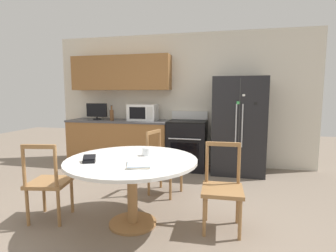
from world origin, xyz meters
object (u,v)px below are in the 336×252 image
object	(u,v)px
countertop_tv	(97,111)
microwave	(143,112)
counter_bottle	(112,115)
dining_chair_far	(163,164)
wallet	(89,160)
oven_range	(187,144)
dining_chair_left	(48,183)
dining_chair_right	(222,189)
refrigerator	(238,126)
candle_glass	(147,152)

from	to	relation	value
countertop_tv	microwave	bearing A→B (deg)	3.20
microwave	counter_bottle	distance (m)	0.62
dining_chair_far	wallet	bearing A→B (deg)	-7.06
oven_range	dining_chair_left	distance (m)	2.69
oven_range	dining_chair_far	bearing A→B (deg)	-96.03
microwave	dining_chair_far	distance (m)	1.70
microwave	dining_chair_left	xyz separation A→B (m)	(-0.30, -2.46, -0.63)
dining_chair_right	counter_bottle	bearing A→B (deg)	-45.04
refrigerator	microwave	xyz separation A→B (m)	(-1.82, 0.10, 0.20)
counter_bottle	oven_range	bearing A→B (deg)	3.33
counter_bottle	candle_glass	xyz separation A→B (m)	(1.35, -2.02, -0.24)
microwave	dining_chair_left	distance (m)	2.55
dining_chair_right	wallet	distance (m)	1.41
countertop_tv	wallet	bearing A→B (deg)	-63.80
countertop_tv	candle_glass	xyz separation A→B (m)	(1.72, -2.10, -0.31)
counter_bottle	dining_chair_right	size ratio (longest dim) A/B	0.33
dining_chair_far	microwave	bearing A→B (deg)	-136.02
dining_chair_left	candle_glass	size ratio (longest dim) A/B	9.47
microwave	countertop_tv	world-z (taller)	countertop_tv
microwave	dining_chair_far	xyz separation A→B (m)	(0.76, -1.38, -0.63)
dining_chair_far	refrigerator	bearing A→B (deg)	155.72
countertop_tv	dining_chair_left	xyz separation A→B (m)	(0.66, -2.40, -0.65)
refrigerator	counter_bottle	bearing A→B (deg)	-178.97
microwave	counter_bottle	xyz separation A→B (m)	(-0.60, -0.14, -0.05)
counter_bottle	dining_chair_left	size ratio (longest dim) A/B	0.33
counter_bottle	dining_chair_right	bearing A→B (deg)	-43.31
wallet	dining_chair_right	bearing A→B (deg)	15.01
oven_range	dining_chair_far	world-z (taller)	oven_range
microwave	dining_chair_right	world-z (taller)	microwave
refrigerator	microwave	size ratio (longest dim) A/B	3.14
oven_range	countertop_tv	bearing A→B (deg)	-179.95
dining_chair_left	candle_glass	world-z (taller)	dining_chair_left
countertop_tv	wallet	xyz separation A→B (m)	(1.24, -2.51, -0.32)
dining_chair_right	countertop_tv	bearing A→B (deg)	-41.82
countertop_tv	dining_chair_far	xyz separation A→B (m)	(1.72, -1.33, -0.65)
countertop_tv	counter_bottle	bearing A→B (deg)	-13.20
dining_chair_far	dining_chair_right	bearing A→B (deg)	60.77
oven_range	wallet	size ratio (longest dim) A/B	6.64
microwave	dining_chair_right	distance (m)	2.80
counter_bottle	candle_glass	bearing A→B (deg)	-56.19
counter_bottle	dining_chair_far	world-z (taller)	counter_bottle
oven_range	candle_glass	bearing A→B (deg)	-93.95
counter_bottle	dining_chair_left	bearing A→B (deg)	-82.76
microwave	wallet	bearing A→B (deg)	-83.94
oven_range	microwave	size ratio (longest dim) A/B	1.98
dining_chair_right	candle_glass	size ratio (longest dim) A/B	9.47
dining_chair_right	wallet	bearing A→B (deg)	13.27
refrigerator	oven_range	world-z (taller)	refrigerator
countertop_tv	dining_chair_right	bearing A→B (deg)	-40.09
refrigerator	dining_chair_far	bearing A→B (deg)	-129.56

